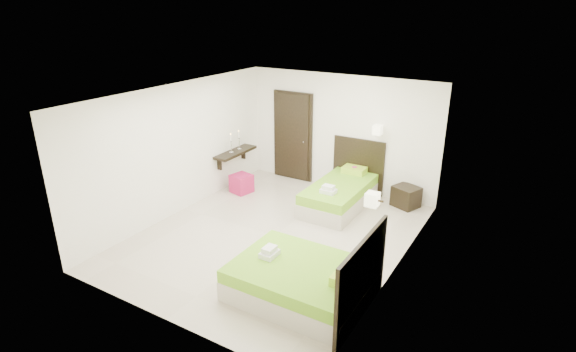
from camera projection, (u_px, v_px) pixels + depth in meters
The scene contains 7 objects.
floor at pixel (275, 236), 8.28m from camera, with size 5.50×5.50×0.00m, color beige.
bed_single at pixel (341, 192), 9.41m from camera, with size 1.19×1.99×1.64m.
bed_double at pixel (305, 280), 6.45m from camera, with size 1.92×1.63×1.59m.
nightstand at pixel (406, 197), 9.40m from camera, with size 0.49×0.44×0.44m, color black.
ottoman at pixel (242, 183), 10.13m from camera, with size 0.41×0.41×0.41m, color #A61649.
door at pixel (293, 137), 10.64m from camera, with size 1.02×0.15×2.14m.
console_shelf at pixel (235, 153), 10.27m from camera, with size 0.35×1.20×0.78m.
Camera 1 is at (3.96, -6.17, 4.00)m, focal length 28.00 mm.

